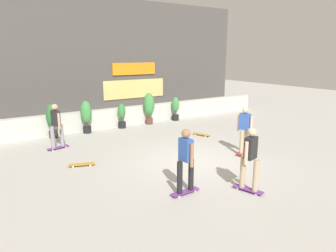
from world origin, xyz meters
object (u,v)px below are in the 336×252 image
object	(u,v)px
potted_plant_4	(175,108)
skater_mid_plaza	(250,157)
potted_plant_3	(149,106)
skateboard_aside	(202,134)
skater_foreground	(186,159)
skater_by_wall_left	(245,128)
potted_plant_2	(122,115)
skateboard_near_camera	(82,164)
skater_far_left	(56,124)
potted_plant_1	(86,115)
potted_plant_0	(52,119)

from	to	relation	value
potted_plant_4	skater_mid_plaza	bearing A→B (deg)	-112.50
potted_plant_3	skateboard_aside	xyz separation A→B (m)	(0.76, -3.21, -0.86)
skater_mid_plaza	skateboard_aside	xyz separation A→B (m)	(2.51, 4.91, -0.88)
potted_plant_3	skateboard_aside	world-z (taller)	potted_plant_3
skater_foreground	skater_mid_plaza	world-z (taller)	same
potted_plant_3	skater_by_wall_left	xyz separation A→B (m)	(0.42, -5.93, 0.02)
potted_plant_2	skater_foreground	xyz separation A→B (m)	(-1.69, -7.34, 0.32)
skater_mid_plaza	skateboard_near_camera	distance (m)	5.20
potted_plant_3	skater_far_left	size ratio (longest dim) A/B	0.93
potted_plant_1	potted_plant_2	xyz separation A→B (m)	(1.71, 0.00, -0.22)
potted_plant_1	skater_far_left	bearing A→B (deg)	-134.64
potted_plant_2	skater_foreground	size ratio (longest dim) A/B	0.69
skater_far_left	skateboard_near_camera	distance (m)	2.42
skater_far_left	skater_mid_plaza	bearing A→B (deg)	-63.73
skater_far_left	skateboard_near_camera	world-z (taller)	skater_far_left
potted_plant_2	skateboard_aside	distance (m)	3.97
potted_plant_4	skateboard_aside	distance (m)	3.38
skateboard_aside	potted_plant_2	bearing A→B (deg)	125.15
potted_plant_0	skater_foreground	xyz separation A→B (m)	(1.48, -7.34, 0.11)
potted_plant_1	skater_mid_plaza	world-z (taller)	skater_mid_plaza
skateboard_aside	potted_plant_4	bearing A→B (deg)	75.17
skater_by_wall_left	skater_foreground	size ratio (longest dim) A/B	1.00
skater_foreground	skateboard_near_camera	size ratio (longest dim) A/B	2.07
potted_plant_3	skater_far_left	bearing A→B (deg)	-160.69
potted_plant_0	potted_plant_1	distance (m)	1.46
potted_plant_3	skateboard_aside	bearing A→B (deg)	-76.67
skater_mid_plaza	skateboard_aside	distance (m)	5.58
skater_far_left	potted_plant_3	bearing A→B (deg)	19.31
potted_plant_4	skateboard_near_camera	size ratio (longest dim) A/B	1.52
potted_plant_0	skateboard_aside	world-z (taller)	potted_plant_0
skateboard_aside	skater_far_left	bearing A→B (deg)	165.26
potted_plant_3	potted_plant_4	bearing A→B (deg)	0.00
potted_plant_0	skater_foreground	distance (m)	7.49
skateboard_near_camera	potted_plant_1	bearing A→B (deg)	68.85
skateboard_near_camera	skateboard_aside	size ratio (longest dim) A/B	1.00
skater_by_wall_left	skateboard_aside	world-z (taller)	skater_by_wall_left
skater_by_wall_left	skateboard_aside	distance (m)	2.87
potted_plant_0	skateboard_aside	bearing A→B (deg)	-30.62
potted_plant_3	skateboard_near_camera	world-z (taller)	potted_plant_3
potted_plant_3	skater_mid_plaza	distance (m)	8.31
potted_plant_0	skater_foreground	size ratio (longest dim) A/B	0.85
potted_plant_2	skater_far_left	xyz separation A→B (m)	(-3.41, -1.72, 0.32)
skater_far_left	skater_mid_plaza	size ratio (longest dim) A/B	1.00
potted_plant_2	skateboard_near_camera	xyz separation A→B (m)	(-3.25, -3.97, -0.55)
skateboard_near_camera	skater_far_left	bearing A→B (deg)	94.18
potted_plant_2	skateboard_near_camera	world-z (taller)	potted_plant_2
skater_by_wall_left	skater_mid_plaza	distance (m)	3.08
potted_plant_1	potted_plant_4	distance (m)	4.83
potted_plant_1	skater_foreground	bearing A→B (deg)	-89.81
potted_plant_1	skater_far_left	xyz separation A→B (m)	(-1.70, -1.72, 0.10)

